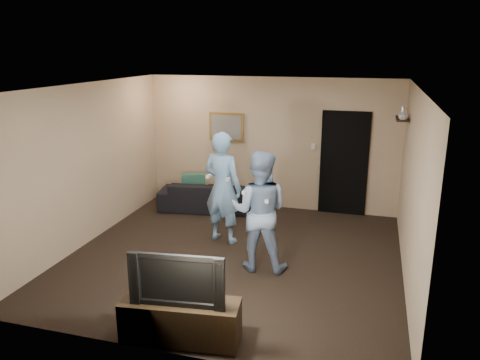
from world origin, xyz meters
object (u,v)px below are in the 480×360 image
(tv_console, at_px, (181,320))
(wii_player_right, at_px, (259,211))
(television, at_px, (179,277))
(wii_player_left, at_px, (223,188))
(sofa, at_px, (210,196))

(tv_console, height_order, wii_player_right, wii_player_right)
(tv_console, bearing_deg, wii_player_right, 71.87)
(television, xyz_separation_m, wii_player_left, (-0.42, 2.80, 0.15))
(tv_console, bearing_deg, sofa, 98.54)
(tv_console, xyz_separation_m, television, (0.00, 0.00, 0.53))
(sofa, bearing_deg, tv_console, 97.04)
(sofa, bearing_deg, wii_player_right, 116.54)
(sofa, relative_size, tv_console, 1.51)
(sofa, xyz_separation_m, tv_console, (1.17, -4.22, -0.04))
(sofa, distance_m, wii_player_left, 1.73)
(tv_console, xyz_separation_m, wii_player_right, (0.39, 1.99, 0.63))
(sofa, relative_size, television, 1.90)
(wii_player_left, relative_size, wii_player_right, 1.05)
(wii_player_left, bearing_deg, wii_player_right, -44.93)
(wii_player_left, distance_m, wii_player_right, 1.15)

